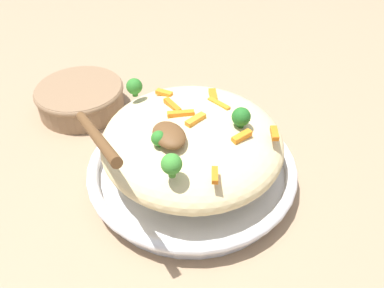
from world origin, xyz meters
TOP-DOWN VIEW (x-y plane):
  - ground_plane at (0.00, 0.00)m, footprint 2.40×2.40m
  - serving_bowl at (0.00, 0.00)m, footprint 0.31×0.31m
  - pasta_mound at (0.00, 0.00)m, footprint 0.27×0.26m
  - carrot_piece_0 at (-0.08, -0.01)m, footprint 0.03×0.02m
  - carrot_piece_1 at (-0.01, -0.01)m, footprint 0.02×0.04m
  - carrot_piece_2 at (0.01, 0.00)m, footprint 0.02×0.03m
  - carrot_piece_3 at (-0.02, 0.05)m, footprint 0.04×0.02m
  - carrot_piece_4 at (0.06, 0.04)m, footprint 0.01×0.03m
  - carrot_piece_5 at (-0.04, -0.01)m, footprint 0.04×0.01m
  - carrot_piece_6 at (-0.04, 0.06)m, footprint 0.03×0.02m
  - carrot_piece_7 at (0.11, -0.02)m, footprint 0.03×0.02m
  - carrot_piece_8 at (0.07, 0.08)m, footprint 0.03×0.02m
  - broccoli_floret_0 at (0.04, 0.05)m, footprint 0.03×0.03m
  - broccoli_floret_1 at (0.03, -0.06)m, footprint 0.02×0.02m
  - broccoli_floret_2 at (0.08, -0.07)m, footprint 0.03×0.03m
  - broccoli_floret_3 at (-0.10, -0.05)m, footprint 0.02×0.02m
  - serving_spoon at (0.03, -0.08)m, footprint 0.18×0.12m
  - companion_bowl at (-0.26, -0.10)m, footprint 0.16×0.16m

SIDE VIEW (x-z plane):
  - ground_plane at x=0.00m, z-range 0.00..0.00m
  - serving_bowl at x=0.00m, z-range 0.00..0.04m
  - companion_bowl at x=-0.26m, z-range 0.00..0.05m
  - pasta_mound at x=0.00m, z-range 0.03..0.12m
  - carrot_piece_6 at x=-0.04m, z-range 0.11..0.12m
  - carrot_piece_0 at x=-0.08m, z-range 0.11..0.12m
  - carrot_piece_7 at x=0.11m, z-range 0.11..0.12m
  - carrot_piece_8 at x=0.07m, z-range 0.11..0.12m
  - carrot_piece_4 at x=0.06m, z-range 0.11..0.12m
  - carrot_piece_3 at x=-0.02m, z-range 0.11..0.12m
  - carrot_piece_5 at x=-0.04m, z-range 0.12..0.12m
  - carrot_piece_1 at x=-0.01m, z-range 0.12..0.13m
  - carrot_piece_2 at x=0.01m, z-range 0.12..0.13m
  - broccoli_floret_1 at x=0.03m, z-range 0.11..0.14m
  - broccoli_floret_3 at x=-0.10m, z-range 0.11..0.14m
  - broccoli_floret_0 at x=0.04m, z-range 0.11..0.15m
  - broccoli_floret_2 at x=0.08m, z-range 0.12..0.15m
  - serving_spoon at x=0.03m, z-range 0.10..0.18m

